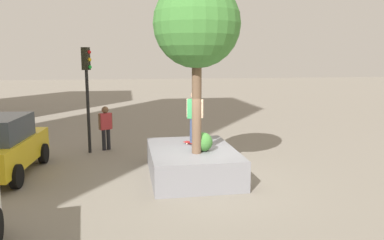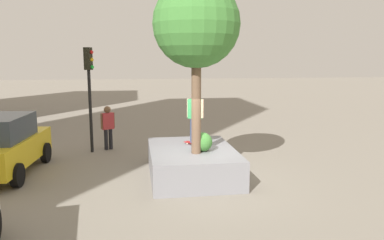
{
  "view_description": "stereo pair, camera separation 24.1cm",
  "coord_description": "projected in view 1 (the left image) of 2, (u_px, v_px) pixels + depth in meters",
  "views": [
    {
      "loc": [
        -10.55,
        2.25,
        3.62
      ],
      "look_at": [
        0.52,
        0.33,
        1.78
      ],
      "focal_mm": 34.63,
      "sensor_mm": 36.0,
      "label": 1
    },
    {
      "loc": [
        -10.59,
        2.01,
        3.62
      ],
      "look_at": [
        0.52,
        0.33,
        1.78
      ],
      "focal_mm": 34.63,
      "sensor_mm": 36.0,
      "label": 2
    }
  ],
  "objects": [
    {
      "name": "ground_plane",
      "position": [
        206.0,
        180.0,
        11.23
      ],
      "size": [
        120.0,
        120.0,
        0.0
      ],
      "primitive_type": "plane",
      "color": "gray"
    },
    {
      "name": "skateboard",
      "position": [
        195.0,
        143.0,
        11.98
      ],
      "size": [
        0.73,
        0.7,
        0.07
      ],
      "color": "#A51E1E",
      "rests_on": "planter_ledge"
    },
    {
      "name": "plaza_tree",
      "position": [
        197.0,
        25.0,
        10.37
      ],
      "size": [
        2.47,
        2.47,
        4.96
      ],
      "color": "brown",
      "rests_on": "planter_ledge"
    },
    {
      "name": "planter_ledge",
      "position": [
        192.0,
        162.0,
        11.6
      ],
      "size": [
        3.64,
        2.61,
        0.88
      ],
      "primitive_type": "cube",
      "color": "gray",
      "rests_on": "ground"
    },
    {
      "name": "taxi_cab",
      "position": [
        1.0,
        146.0,
        11.52
      ],
      "size": [
        4.2,
        2.15,
        1.9
      ],
      "color": "gold",
      "rests_on": "ground"
    },
    {
      "name": "traffic_light_corner",
      "position": [
        87.0,
        81.0,
        14.12
      ],
      "size": [
        0.34,
        0.37,
        4.08
      ],
      "color": "black",
      "rests_on": "ground"
    },
    {
      "name": "skateboarder",
      "position": [
        195.0,
        113.0,
        11.82
      ],
      "size": [
        0.41,
        0.5,
        1.69
      ],
      "color": "navy",
      "rests_on": "skateboard"
    },
    {
      "name": "boxwood_shrub",
      "position": [
        203.0,
        142.0,
        11.15
      ],
      "size": [
        0.57,
        0.57,
        0.57
      ],
      "primitive_type": "sphere",
      "color": "#3D7A33",
      "rests_on": "planter_ledge"
    },
    {
      "name": "bystander_watching",
      "position": [
        106.0,
        125.0,
        14.86
      ],
      "size": [
        0.4,
        0.54,
        1.77
      ],
      "color": "black",
      "rests_on": "ground"
    }
  ]
}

